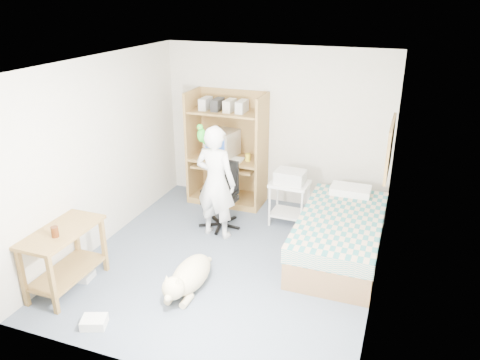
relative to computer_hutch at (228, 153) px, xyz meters
The scene contains 21 objects.
floor 2.05m from the computer_hutch, 68.06° to the right, with size 4.00×4.00×0.00m, color #4B5867.
wall_back 0.86m from the computer_hutch, 20.54° to the left, with size 3.60×0.02×2.50m, color beige.
wall_right 3.07m from the computer_hutch, 34.80° to the right, with size 0.02×4.00×2.50m, color beige.
wall_left 2.10m from the computer_hutch, 122.33° to the right, with size 0.02×4.00×2.50m, color beige.
ceiling 2.52m from the computer_hutch, 68.06° to the right, with size 3.60×4.00×0.02m, color white.
computer_hutch is the anchor object (origin of this frame).
bed 2.35m from the computer_hutch, 29.29° to the right, with size 1.02×2.02×0.66m.
side_desk 3.08m from the computer_hutch, 106.14° to the right, with size 0.50×1.00×0.75m.
corkboard 2.69m from the computer_hutch, 18.72° to the right, with size 0.04×0.94×0.66m.
office_chair 1.02m from the computer_hutch, 74.64° to the right, with size 0.54×0.54×0.97m.
person 1.20m from the computer_hutch, 76.44° to the right, with size 0.58×0.38×1.60m, color white.
parrot 1.32m from the computer_hutch, 85.98° to the right, with size 0.12×0.21×0.32m.
dog 2.63m from the computer_hutch, 78.80° to the right, with size 0.37×1.12×0.42m.
printer_cart 1.30m from the computer_hutch, 22.17° to the right, with size 0.56×0.46×0.66m.
printer 1.24m from the computer_hutch, 22.17° to the right, with size 0.42×0.32×0.18m, color beige.
crt_monitor 0.19m from the computer_hutch, behind, with size 0.49×0.51×0.41m.
keyboard 0.22m from the computer_hutch, 76.29° to the right, with size 0.45×0.16×0.03m, color beige.
pencil_cup 0.38m from the computer_hutch, 13.44° to the right, with size 0.08×0.08×0.12m, color yellow.
drink_glass 3.18m from the computer_hutch, 104.56° to the right, with size 0.08×0.08×0.12m, color #441E0A.
floor_box_a 3.51m from the computer_hutch, 92.42° to the right, with size 0.25×0.20×0.10m, color white.
floor_box_b 2.96m from the computer_hutch, 105.88° to the right, with size 0.18×0.22×0.08m, color #B5B5AF.
Camera 1 is at (1.93, -4.85, 3.24)m, focal length 35.00 mm.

